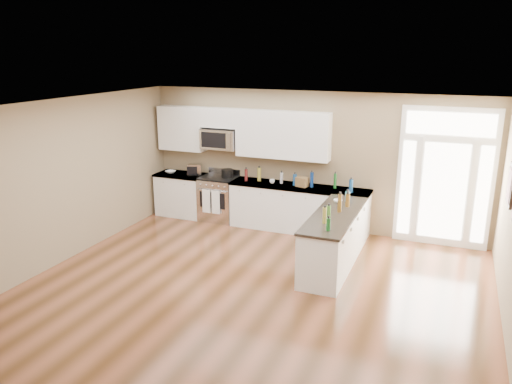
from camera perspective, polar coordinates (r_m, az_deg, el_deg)
ground at (r=7.13m, az=-3.13°, el=-14.09°), size 8.00×8.00×0.00m
room_shell at (r=6.45m, az=-3.35°, el=-0.84°), size 8.00×8.00×8.00m
back_cabinet_left at (r=11.24m, az=-8.45°, el=-0.41°), size 1.10×0.66×0.94m
back_cabinet_right at (r=10.18m, az=4.88°, el=-2.03°), size 2.85×0.66×0.94m
peninsula_cabinet at (r=8.60m, az=8.89°, el=-5.64°), size 0.69×2.32×0.94m
upper_cabinet_left at (r=11.04m, az=-8.43°, el=7.22°), size 1.04×0.33×0.95m
upper_cabinet_right at (r=10.08m, az=3.06°, el=6.54°), size 1.94×0.33×0.95m
upper_cabinet_short at (r=10.57m, az=-4.08°, el=8.46°), size 0.82×0.33×0.40m
microwave at (r=10.60m, az=-4.13°, el=6.08°), size 0.78×0.41×0.42m
entry_door at (r=9.79m, az=20.77°, el=1.51°), size 1.70×0.10×2.60m
wall_art_near at (r=8.03m, az=27.12°, el=0.71°), size 0.05×0.58×0.58m
kitchen_range at (r=10.80m, az=-4.27°, el=-0.72°), size 0.76×0.68×1.08m
stockpot at (r=10.62m, az=-3.29°, el=2.18°), size 0.29×0.29×0.19m
toaster_oven at (r=10.94m, az=-7.00°, el=2.58°), size 0.35×0.31×0.24m
cardboard_box at (r=9.98m, az=5.29°, el=1.16°), size 0.26×0.22×0.19m
bowl_left at (r=11.20m, az=-9.74°, el=2.28°), size 0.24×0.24×0.05m
bowl_peninsula at (r=9.04m, az=9.33°, el=-1.01°), size 0.17×0.17×0.05m
cup_counter at (r=10.19m, az=1.86°, el=1.23°), size 0.12×0.12×0.08m
counter_bottles at (r=9.32m, az=6.53°, el=0.25°), size 2.40×2.45×0.31m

